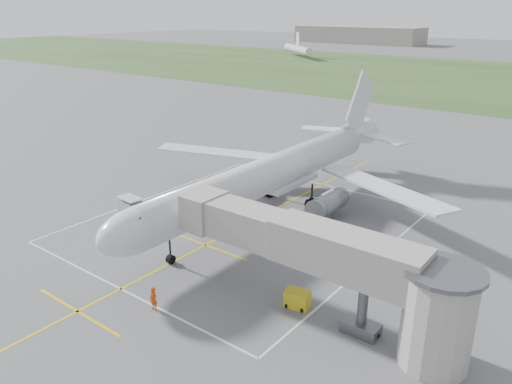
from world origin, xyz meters
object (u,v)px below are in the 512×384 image
Objects in this scene: gpu_unit at (297,299)px; ramp_worker_nose at (154,299)px; airliner at (272,174)px; jet_bridge at (335,263)px; ramp_worker_wing at (252,188)px; baggage_cart at (130,206)px.

gpu_unit is 1.07× the size of ramp_worker_nose.
airliner reaches higher than jet_bridge.
airliner reaches higher than ramp_worker_wing.
airliner reaches higher than baggage_cart.
jet_bridge is 27.96m from baggage_cart.
jet_bridge is at bearing 30.84° from ramp_worker_nose.
jet_bridge is at bearing -11.12° from gpu_unit.
gpu_unit is (12.68, -14.19, -3.72)m from airliner.
jet_bridge is 11.69× the size of gpu_unit.
airliner is 19.39m from gpu_unit.
ramp_worker_nose is (16.07, -10.90, -0.07)m from baggage_cart.
airliner is 21.80m from ramp_worker_nose.
baggage_cart is 19.42m from ramp_worker_nose.
jet_bridge is 27.13m from ramp_worker_wing.
gpu_unit is at bearing 178.83° from jet_bridge.
airliner is 15.72× the size of baggage_cart.
airliner reaches higher than gpu_unit.
airliner is 6.74m from ramp_worker_wing.
airliner is at bearing 101.54° from ramp_worker_nose.
baggage_cart is 1.73× the size of ramp_worker_wing.
ramp_worker_nose is 1.09× the size of ramp_worker_wing.
jet_bridge is at bearing -2.93° from baggage_cart.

